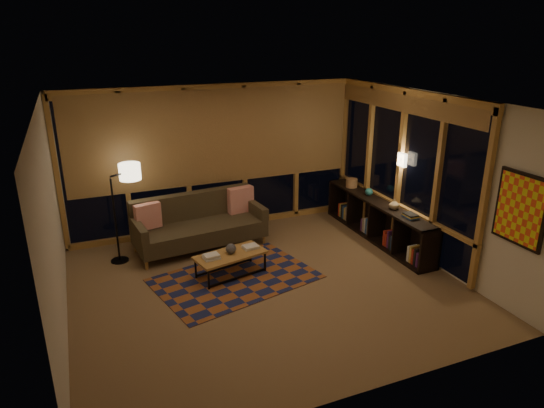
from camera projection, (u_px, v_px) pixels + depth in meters
name	position (u px, v px, depth m)	size (l,w,h in m)	color
floor	(266.00, 285.00, 7.21)	(5.50, 5.00, 0.01)	brown
ceiling	(265.00, 101.00, 6.30)	(5.50, 5.00, 0.01)	silver
walls	(266.00, 199.00, 6.75)	(5.51, 5.01, 2.70)	beige
window_wall_back	(216.00, 159.00, 8.87)	(5.30, 0.16, 2.60)	#B18342
window_wall_right	(399.00, 169.00, 8.24)	(0.16, 3.70, 2.60)	#B18342
wall_art	(520.00, 209.00, 6.09)	(0.06, 0.74, 0.94)	#E7451D
wall_sconce	(402.00, 160.00, 8.02)	(0.12, 0.18, 0.22)	beige
sofa	(200.00, 224.00, 8.30)	(2.19, 0.89, 0.90)	#433927
pillow_left	(148.00, 217.00, 8.00)	(0.43, 0.14, 0.43)	red
pillow_right	(241.00, 200.00, 8.77)	(0.47, 0.16, 0.47)	red
area_rug	(235.00, 278.00, 7.39)	(2.33, 1.55, 0.01)	brown
coffee_table	(231.00, 264.00, 7.44)	(1.08, 0.50, 0.36)	#B18342
book_stack_a	(211.00, 256.00, 7.23)	(0.23, 0.18, 0.07)	silver
book_stack_b	(251.00, 247.00, 7.56)	(0.25, 0.20, 0.05)	silver
ceramic_pot	(231.00, 248.00, 7.37)	(0.16, 0.16, 0.16)	black
floor_lamp	(115.00, 216.00, 7.69)	(0.53, 0.35, 1.58)	black
bookshelf	(377.00, 220.00, 8.70)	(0.40, 2.89, 0.72)	black
basket	(352.00, 183.00, 9.33)	(0.22, 0.22, 0.16)	#996845
teal_bowl	(369.00, 192.00, 8.84)	(0.14, 0.14, 0.14)	#206566
vase	(394.00, 204.00, 8.17)	(0.17, 0.17, 0.18)	tan
shelf_book_stack	(410.00, 216.00, 7.80)	(0.15, 0.21, 0.06)	silver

